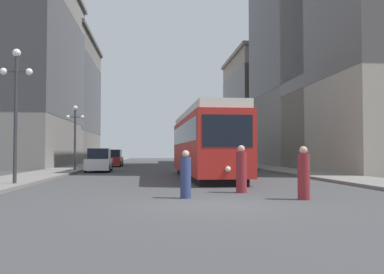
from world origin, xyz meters
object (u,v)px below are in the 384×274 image
at_px(lamp_post_left_near, 16,95).
at_px(lamp_post_left_far, 75,127).
at_px(streetcar, 205,142).
at_px(transit_bus, 218,148).
at_px(parked_car_left_mid, 99,161).
at_px(pedestrian_on_sidewalk, 304,175).
at_px(pedestrian_crossing_near, 241,171).
at_px(pedestrian_crossing_far, 186,176).
at_px(parked_car_left_near, 113,159).

xyz_separation_m(lamp_post_left_near, lamp_post_left_far, (-0.00, 14.18, -0.54)).
height_order(streetcar, transit_bus, streetcar).
distance_m(parked_car_left_mid, pedestrian_on_sidewalk, 22.07).
distance_m(streetcar, lamp_post_left_near, 10.62).
relative_size(streetcar, transit_bus, 1.02).
distance_m(streetcar, pedestrian_crossing_near, 8.82).
distance_m(pedestrian_crossing_near, pedestrian_crossing_far, 2.79).
relative_size(pedestrian_crossing_near, lamp_post_left_near, 0.30).
distance_m(pedestrian_crossing_near, lamp_post_left_near, 10.55).
height_order(transit_bus, parked_car_left_mid, transit_bus).
distance_m(transit_bus, lamp_post_left_near, 24.70).
bearing_deg(lamp_post_left_near, streetcar, 29.17).
height_order(streetcar, pedestrian_crossing_far, streetcar).
bearing_deg(lamp_post_left_far, parked_car_left_near, 80.90).
distance_m(streetcar, lamp_post_left_far, 12.95).
distance_m(streetcar, transit_bus, 16.46).
height_order(streetcar, pedestrian_crossing_near, streetcar).
bearing_deg(transit_bus, pedestrian_on_sidewalk, -95.22).
distance_m(transit_bus, pedestrian_on_sidewalk, 27.32).
height_order(transit_bus, lamp_post_left_near, lamp_post_left_near).
xyz_separation_m(transit_bus, pedestrian_crossing_far, (-5.40, -26.49, -1.21)).
relative_size(pedestrian_crossing_far, lamp_post_left_near, 0.26).
xyz_separation_m(streetcar, pedestrian_crossing_near, (0.25, -8.72, -1.27)).
distance_m(pedestrian_crossing_far, pedestrian_on_sidewalk, 3.81).
bearing_deg(pedestrian_on_sidewalk, parked_car_left_near, -63.04).
xyz_separation_m(transit_bus, pedestrian_on_sidewalk, (-1.66, -27.24, -1.15)).
distance_m(parked_car_left_near, lamp_post_left_near, 26.32).
xyz_separation_m(pedestrian_crossing_near, lamp_post_left_far, (-9.37, 17.82, 2.67)).
height_order(pedestrian_on_sidewalk, lamp_post_left_far, lamp_post_left_far).
distance_m(streetcar, pedestrian_crossing_far, 10.67).
distance_m(parked_car_left_near, parked_car_left_mid, 11.94).
relative_size(transit_bus, lamp_post_left_near, 2.17).
distance_m(streetcar, parked_car_left_near, 22.21).
bearing_deg(lamp_post_left_far, pedestrian_on_sidewalk, -61.77).
xyz_separation_m(transit_bus, parked_car_left_mid, (-10.63, -7.07, -1.10)).
xyz_separation_m(parked_car_left_mid, lamp_post_left_far, (-1.90, 0.07, 2.66)).
relative_size(parked_car_left_near, pedestrian_crossing_near, 2.41).
height_order(parked_car_left_near, pedestrian_on_sidewalk, parked_car_left_near).
xyz_separation_m(pedestrian_crossing_near, lamp_post_left_near, (-9.37, 3.63, 3.21)).
bearing_deg(lamp_post_left_near, transit_bus, 59.40).
distance_m(lamp_post_left_near, lamp_post_left_far, 14.19).
relative_size(transit_bus, pedestrian_on_sidewalk, 7.61).
xyz_separation_m(pedestrian_crossing_far, lamp_post_left_near, (-7.13, 5.30, 3.31)).
bearing_deg(lamp_post_left_near, pedestrian_on_sidewalk, -29.14).
bearing_deg(pedestrian_crossing_near, streetcar, 37.96).
bearing_deg(lamp_post_left_near, lamp_post_left_far, 90.00).
bearing_deg(parked_car_left_near, lamp_post_left_near, -93.63).
bearing_deg(pedestrian_crossing_far, streetcar, -102.29).
height_order(parked_car_left_mid, pedestrian_on_sidewalk, parked_car_left_mid).
bearing_deg(pedestrian_crossing_near, parked_car_left_near, 50.42).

